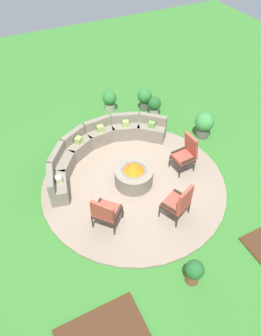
{
  "coord_description": "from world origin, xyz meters",
  "views": [
    {
      "loc": [
        -2.62,
        -5.08,
        6.36
      ],
      "look_at": [
        0.0,
        0.2,
        0.45
      ],
      "focal_mm": 32.74,
      "sensor_mm": 36.0,
      "label": 1
    }
  ],
  "objects_px": {
    "fire_pit": "(134,175)",
    "lounge_chair_front_right": "(179,202)",
    "lounge_chair_back_left": "(186,153)",
    "potted_plant_2": "(145,98)",
    "potted_plant_0": "(110,100)",
    "potted_plant_4": "(154,105)",
    "curved_stone_bench": "(98,146)",
    "lounge_chair_front_left": "(105,212)",
    "potted_plant_1": "(204,124)",
    "potted_plant_3": "(194,272)"
  },
  "relations": [
    {
      "from": "curved_stone_bench",
      "to": "potted_plant_0",
      "type": "relative_size",
      "value": 5.57
    },
    {
      "from": "lounge_chair_front_left",
      "to": "potted_plant_1",
      "type": "distance_m",
      "value": 4.59
    },
    {
      "from": "potted_plant_3",
      "to": "curved_stone_bench",
      "type": "bearing_deg",
      "value": 93.76
    },
    {
      "from": "potted_plant_1",
      "to": "potted_plant_2",
      "type": "distance_m",
      "value": 2.4
    },
    {
      "from": "lounge_chair_front_left",
      "to": "potted_plant_0",
      "type": "distance_m",
      "value": 5.02
    },
    {
      "from": "fire_pit",
      "to": "potted_plant_1",
      "type": "relative_size",
      "value": 1.21
    },
    {
      "from": "potted_plant_2",
      "to": "lounge_chair_front_left",
      "type": "bearing_deg",
      "value": -128.4
    },
    {
      "from": "curved_stone_bench",
      "to": "lounge_chair_front_left",
      "type": "height_order",
      "value": "lounge_chair_front_left"
    },
    {
      "from": "potted_plant_1",
      "to": "potted_plant_2",
      "type": "relative_size",
      "value": 1.1
    },
    {
      "from": "potted_plant_0",
      "to": "lounge_chair_front_right",
      "type": "bearing_deg",
      "value": -94.58
    },
    {
      "from": "fire_pit",
      "to": "lounge_chair_front_right",
      "type": "xyz_separation_m",
      "value": [
        0.45,
        -1.5,
        0.25
      ]
    },
    {
      "from": "lounge_chair_back_left",
      "to": "lounge_chair_front_right",
      "type": "bearing_deg",
      "value": 137.58
    },
    {
      "from": "lounge_chair_back_left",
      "to": "potted_plant_0",
      "type": "bearing_deg",
      "value": 7.43
    },
    {
      "from": "potted_plant_1",
      "to": "potted_plant_4",
      "type": "distance_m",
      "value": 1.91
    },
    {
      "from": "lounge_chair_front_left",
      "to": "potted_plant_2",
      "type": "bearing_deg",
      "value": 99.09
    },
    {
      "from": "lounge_chair_front_left",
      "to": "potted_plant_3",
      "type": "xyz_separation_m",
      "value": [
        1.09,
        -2.07,
        -0.22
      ]
    },
    {
      "from": "curved_stone_bench",
      "to": "lounge_chair_front_right",
      "type": "relative_size",
      "value": 3.84
    },
    {
      "from": "potted_plant_0",
      "to": "potted_plant_3",
      "type": "bearing_deg",
      "value": -98.55
    },
    {
      "from": "curved_stone_bench",
      "to": "potted_plant_2",
      "type": "relative_size",
      "value": 5.23
    },
    {
      "from": "lounge_chair_front_left",
      "to": "lounge_chair_back_left",
      "type": "distance_m",
      "value": 2.92
    },
    {
      "from": "potted_plant_3",
      "to": "potted_plant_4",
      "type": "bearing_deg",
      "value": 68.18
    },
    {
      "from": "potted_plant_0",
      "to": "potted_plant_3",
      "type": "distance_m",
      "value": 6.7
    },
    {
      "from": "potted_plant_0",
      "to": "potted_plant_4",
      "type": "height_order",
      "value": "potted_plant_0"
    },
    {
      "from": "potted_plant_0",
      "to": "curved_stone_bench",
      "type": "bearing_deg",
      "value": -121.74
    },
    {
      "from": "curved_stone_bench",
      "to": "potted_plant_4",
      "type": "xyz_separation_m",
      "value": [
        2.56,
        1.13,
        0.01
      ]
    },
    {
      "from": "lounge_chair_front_left",
      "to": "potted_plant_2",
      "type": "relative_size",
      "value": 1.35
    },
    {
      "from": "potted_plant_4",
      "to": "curved_stone_bench",
      "type": "bearing_deg",
      "value": -156.3
    },
    {
      "from": "lounge_chair_front_right",
      "to": "potted_plant_2",
      "type": "bearing_deg",
      "value": 46.85
    },
    {
      "from": "potted_plant_1",
      "to": "potted_plant_2",
      "type": "xyz_separation_m",
      "value": [
        -0.96,
        2.2,
        -0.03
      ]
    },
    {
      "from": "lounge_chair_back_left",
      "to": "potted_plant_2",
      "type": "height_order",
      "value": "lounge_chair_back_left"
    },
    {
      "from": "fire_pit",
      "to": "potted_plant_4",
      "type": "bearing_deg",
      "value": 51.01
    },
    {
      "from": "potted_plant_2",
      "to": "potted_plant_4",
      "type": "distance_m",
      "value": 0.5
    },
    {
      "from": "fire_pit",
      "to": "lounge_chair_front_left",
      "type": "distance_m",
      "value": 1.58
    },
    {
      "from": "curved_stone_bench",
      "to": "potted_plant_3",
      "type": "distance_m",
      "value": 4.55
    },
    {
      "from": "lounge_chair_back_left",
      "to": "potted_plant_3",
      "type": "xyz_separation_m",
      "value": [
        -1.7,
        -2.9,
        -0.25
      ]
    },
    {
      "from": "potted_plant_2",
      "to": "potted_plant_3",
      "type": "height_order",
      "value": "potted_plant_2"
    },
    {
      "from": "lounge_chair_front_right",
      "to": "potted_plant_2",
      "type": "height_order",
      "value": "lounge_chair_front_right"
    },
    {
      "from": "potted_plant_1",
      "to": "potted_plant_3",
      "type": "xyz_separation_m",
      "value": [
        -3.1,
        -3.94,
        -0.09
      ]
    },
    {
      "from": "lounge_chair_front_left",
      "to": "potted_plant_4",
      "type": "xyz_separation_m",
      "value": [
        3.36,
        3.6,
        -0.22
      ]
    },
    {
      "from": "fire_pit",
      "to": "lounge_chair_front_right",
      "type": "distance_m",
      "value": 1.58
    },
    {
      "from": "curved_stone_bench",
      "to": "potted_plant_0",
      "type": "xyz_separation_m",
      "value": [
        1.29,
        2.09,
        0.02
      ]
    },
    {
      "from": "fire_pit",
      "to": "potted_plant_0",
      "type": "relative_size",
      "value": 1.42
    },
    {
      "from": "curved_stone_bench",
      "to": "lounge_chair_front_left",
      "type": "relative_size",
      "value": 3.88
    },
    {
      "from": "curved_stone_bench",
      "to": "potted_plant_3",
      "type": "height_order",
      "value": "curved_stone_bench"
    },
    {
      "from": "potted_plant_3",
      "to": "lounge_chair_front_left",
      "type": "bearing_deg",
      "value": 117.9
    },
    {
      "from": "lounge_chair_front_right",
      "to": "potted_plant_3",
      "type": "xyz_separation_m",
      "value": [
        -0.59,
        -1.53,
        -0.22
      ]
    },
    {
      "from": "lounge_chair_front_left",
      "to": "potted_plant_3",
      "type": "height_order",
      "value": "lounge_chair_front_left"
    },
    {
      "from": "potted_plant_3",
      "to": "fire_pit",
      "type": "bearing_deg",
      "value": 87.41
    },
    {
      "from": "potted_plant_2",
      "to": "lounge_chair_back_left",
      "type": "bearing_deg",
      "value": -97.64
    },
    {
      "from": "potted_plant_0",
      "to": "potted_plant_3",
      "type": "height_order",
      "value": "potted_plant_0"
    }
  ]
}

